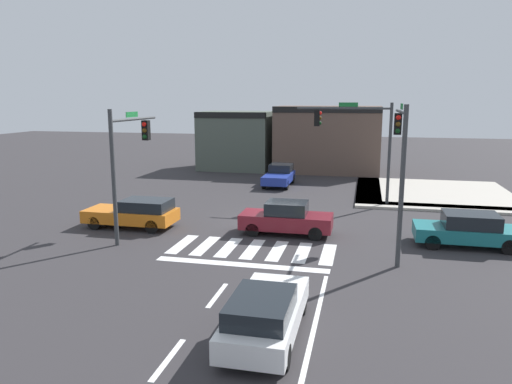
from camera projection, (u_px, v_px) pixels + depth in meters
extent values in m
plane|color=#302D30|center=(273.00, 223.00, 24.65)|extent=(120.00, 120.00, 0.00)
cube|color=silver|center=(182.00, 244.00, 21.04)|extent=(0.54, 2.78, 0.01)
cube|color=silver|center=(205.00, 246.00, 20.81)|extent=(0.54, 2.78, 0.01)
cube|color=silver|center=(229.00, 247.00, 20.58)|extent=(0.54, 2.78, 0.01)
cube|color=silver|center=(253.00, 249.00, 20.35)|extent=(0.54, 2.78, 0.01)
cube|color=silver|center=(277.00, 251.00, 20.11)|extent=(0.54, 2.78, 0.01)
cube|color=silver|center=(302.00, 252.00, 19.88)|extent=(0.54, 2.78, 0.01)
cube|color=silver|center=(328.00, 254.00, 19.65)|extent=(0.54, 2.78, 0.01)
cube|color=white|center=(241.00, 265.00, 18.43)|extent=(6.80, 0.50, 0.01)
cube|color=white|center=(217.00, 295.00, 15.56)|extent=(0.16, 2.00, 0.01)
cube|color=white|center=(168.00, 359.00, 11.73)|extent=(0.16, 2.00, 0.01)
cylinder|color=yellow|center=(266.00, 284.00, 16.51)|extent=(1.16, 1.16, 0.01)
cylinder|color=white|center=(259.00, 283.00, 16.56)|extent=(0.19, 0.19, 0.00)
cylinder|color=white|center=(273.00, 284.00, 16.45)|extent=(0.19, 0.19, 0.00)
cube|color=white|center=(266.00, 284.00, 16.51)|extent=(0.52, 0.05, 0.00)
cube|color=#B2AA9E|center=(444.00, 208.00, 27.64)|extent=(10.00, 1.60, 0.15)
cube|color=#B2AA9E|center=(369.00, 190.00, 33.16)|extent=(1.60, 10.00, 0.15)
cube|color=#B2AA9E|center=(433.00, 193.00, 32.24)|extent=(10.00, 10.00, 0.15)
cube|color=#4C564C|center=(238.00, 140.00, 43.58)|extent=(6.22, 5.42, 5.14)
cube|color=black|center=(230.00, 115.00, 40.73)|extent=(6.22, 0.50, 0.50)
cube|color=brown|center=(328.00, 139.00, 41.87)|extent=(8.84, 5.67, 5.64)
cube|color=black|center=(326.00, 110.00, 38.86)|extent=(8.84, 0.50, 0.50)
cylinder|color=#383A3D|center=(402.00, 188.00, 17.62)|extent=(0.18, 0.18, 6.06)
cylinder|color=#383A3D|center=(401.00, 112.00, 19.81)|extent=(0.12, 5.64, 0.12)
cube|color=black|center=(398.00, 124.00, 21.43)|extent=(0.32, 0.32, 0.95)
sphere|color=red|center=(398.00, 117.00, 21.21)|extent=(0.22, 0.22, 0.22)
sphere|color=#4C330C|center=(398.00, 124.00, 21.27)|extent=(0.22, 0.22, 0.22)
sphere|color=#0C3814|center=(398.00, 131.00, 21.32)|extent=(0.22, 0.22, 0.22)
cube|color=#197233|center=(402.00, 106.00, 19.50)|extent=(0.03, 1.10, 0.24)
cylinder|color=#383A3D|center=(389.00, 155.00, 28.00)|extent=(0.18, 0.18, 6.04)
cylinder|color=#383A3D|center=(344.00, 108.00, 28.08)|extent=(5.44, 0.12, 0.12)
cube|color=black|center=(317.00, 118.00, 28.53)|extent=(0.32, 0.32, 0.95)
sphere|color=red|center=(320.00, 113.00, 28.43)|extent=(0.22, 0.22, 0.22)
sphere|color=#4C330C|center=(320.00, 118.00, 28.49)|extent=(0.22, 0.22, 0.22)
sphere|color=#0C3814|center=(320.00, 123.00, 28.55)|extent=(0.22, 0.22, 0.22)
cube|color=#197233|center=(348.00, 105.00, 27.98)|extent=(1.10, 0.03, 0.24)
cylinder|color=#383A3D|center=(114.00, 179.00, 20.34)|extent=(0.18, 0.18, 5.84)
cylinder|color=#383A3D|center=(134.00, 119.00, 21.93)|extent=(0.12, 4.28, 0.12)
cube|color=black|center=(146.00, 130.00, 23.13)|extent=(0.32, 0.32, 0.95)
sphere|color=red|center=(144.00, 124.00, 22.91)|extent=(0.22, 0.22, 0.22)
sphere|color=#4C330C|center=(144.00, 131.00, 22.97)|extent=(0.22, 0.22, 0.22)
sphere|color=#0C3814|center=(145.00, 137.00, 23.02)|extent=(0.22, 0.22, 0.22)
cube|color=#197233|center=(132.00, 114.00, 21.68)|extent=(0.03, 1.10, 0.24)
cube|color=maroon|center=(286.00, 221.00, 22.50)|extent=(4.26, 1.72, 0.68)
cube|color=black|center=(287.00, 208.00, 22.37)|extent=(1.88, 1.51, 0.58)
cylinder|color=black|center=(252.00, 230.00, 22.16)|extent=(0.63, 0.22, 0.63)
cylinder|color=black|center=(259.00, 222.00, 23.59)|extent=(0.63, 0.22, 0.63)
cylinder|color=black|center=(315.00, 234.00, 21.52)|extent=(0.63, 0.22, 0.63)
cylinder|color=black|center=(319.00, 225.00, 22.96)|extent=(0.63, 0.22, 0.63)
cube|color=white|center=(267.00, 315.00, 12.84)|extent=(1.73, 4.50, 0.61)
cube|color=black|center=(261.00, 306.00, 12.06)|extent=(1.52, 2.24, 0.49)
cylinder|color=black|center=(252.00, 299.00, 14.52)|extent=(0.22, 0.62, 0.62)
cylinder|color=black|center=(302.00, 303.00, 14.19)|extent=(0.22, 0.62, 0.62)
cylinder|color=black|center=(223.00, 349.00, 11.59)|extent=(0.22, 0.62, 0.62)
cylinder|color=black|center=(285.00, 357.00, 11.26)|extent=(0.22, 0.62, 0.62)
cube|color=#196B70|center=(467.00, 233.00, 20.66)|extent=(4.36, 1.91, 0.57)
cube|color=black|center=(471.00, 220.00, 20.52)|extent=(2.22, 1.68, 0.60)
cylinder|color=black|center=(433.00, 242.00, 20.22)|extent=(0.64, 0.22, 0.64)
cylinder|color=black|center=(428.00, 232.00, 21.84)|extent=(0.64, 0.22, 0.64)
cylinder|color=black|center=(509.00, 247.00, 19.57)|extent=(0.64, 0.22, 0.64)
cylinder|color=black|center=(498.00, 236.00, 21.19)|extent=(0.64, 0.22, 0.64)
cube|color=orange|center=(131.00, 215.00, 23.75)|extent=(4.45, 1.90, 0.60)
cube|color=black|center=(146.00, 205.00, 23.46)|extent=(2.31, 1.67, 0.53)
cylinder|color=black|center=(94.00, 223.00, 23.33)|extent=(0.65, 0.22, 0.65)
cylinder|color=black|center=(112.00, 215.00, 24.94)|extent=(0.65, 0.22, 0.65)
cylinder|color=black|center=(152.00, 227.00, 22.67)|extent=(0.65, 0.22, 0.65)
cylinder|color=black|center=(166.00, 218.00, 24.28)|extent=(0.65, 0.22, 0.65)
cube|color=#23389E|center=(279.00, 178.00, 35.01)|extent=(1.83, 4.13, 0.60)
cube|color=black|center=(281.00, 168.00, 35.83)|extent=(1.61, 1.86, 0.59)
cylinder|color=black|center=(286.00, 185.00, 33.54)|extent=(0.22, 0.68, 0.68)
cylinder|color=black|center=(264.00, 184.00, 33.89)|extent=(0.22, 0.68, 0.68)
cylinder|color=black|center=(293.00, 179.00, 36.22)|extent=(0.22, 0.68, 0.68)
cylinder|color=black|center=(272.00, 178.00, 36.57)|extent=(0.22, 0.68, 0.68)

